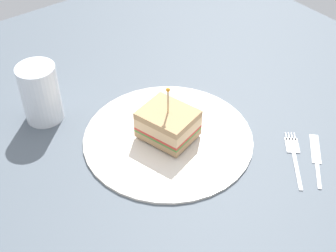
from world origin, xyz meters
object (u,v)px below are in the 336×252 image
at_px(plate, 168,137).
at_px(sandwich_half_center, 168,124).
at_px(knife, 316,157).
at_px(fork, 294,153).
at_px(drink_glass, 41,95).

relative_size(plate, sandwich_half_center, 2.77).
relative_size(sandwich_half_center, knife, 1.07).
height_order(sandwich_half_center, fork, sandwich_half_center).
xyz_separation_m(sandwich_half_center, knife, (-0.17, 0.18, -0.03)).
relative_size(sandwich_half_center, fork, 0.98).
bearing_deg(plate, drink_glass, -52.12).
distance_m(drink_glass, knife, 0.48).
relative_size(sandwich_half_center, drink_glass, 0.97).
relative_size(drink_glass, knife, 1.10).
bearing_deg(fork, drink_glass, -49.65).
bearing_deg(drink_glass, knife, 130.14).
xyz_separation_m(sandwich_half_center, fork, (-0.15, 0.15, -0.03)).
bearing_deg(fork, sandwich_half_center, -46.53).
relative_size(fork, knife, 1.10).
height_order(plate, drink_glass, drink_glass).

